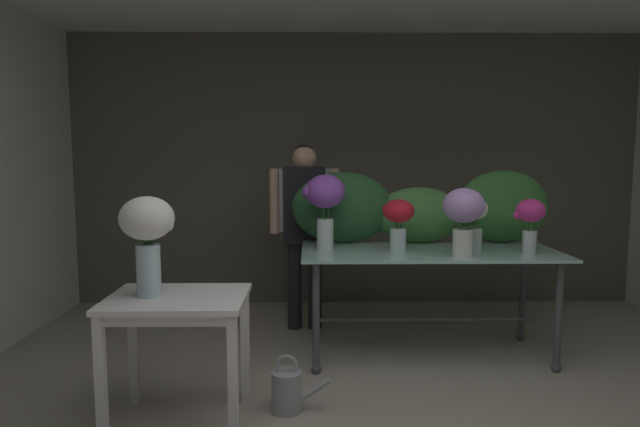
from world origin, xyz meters
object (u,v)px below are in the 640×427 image
object	(u,v)px
vase_ivory_tulips	(476,219)
watering_can	(288,390)
vase_crimson_anemones	(398,219)
side_table_white	(178,313)
florist	(304,216)
vase_violet_snapdragons	(325,199)
vase_magenta_roses	(530,219)
vase_white_roses_tall	(148,232)
display_table_glass	(428,267)
vase_lilac_hydrangea	(464,214)

from	to	relation	value
vase_ivory_tulips	watering_can	bearing A→B (deg)	-148.72
vase_crimson_anemones	vase_ivory_tulips	distance (m)	0.57
side_table_white	vase_crimson_anemones	bearing A→B (deg)	33.89
florist	vase_violet_snapdragons	xyz separation A→B (m)	(0.16, -0.64, 0.20)
side_table_white	vase_violet_snapdragons	world-z (taller)	vase_violet_snapdragons
side_table_white	florist	world-z (taller)	florist
florist	watering_can	distance (m)	1.75
florist	vase_magenta_roses	xyz separation A→B (m)	(1.60, -0.82, 0.08)
florist	vase_white_roses_tall	size ratio (longest dim) A/B	2.88
vase_ivory_tulips	watering_can	distance (m)	1.80
florist	vase_crimson_anemones	xyz separation A→B (m)	(0.68, -0.75, 0.07)
display_table_glass	side_table_white	xyz separation A→B (m)	(-1.60, -1.01, -0.05)
florist	vase_magenta_roses	world-z (taller)	florist
vase_ivory_tulips	vase_violet_snapdragons	size ratio (longest dim) A/B	0.69
vase_crimson_anemones	watering_can	bearing A→B (deg)	-134.18
display_table_glass	vase_ivory_tulips	xyz separation A→B (m)	(0.32, -0.07, 0.36)
vase_ivory_tulips	vase_violet_snapdragons	bearing A→B (deg)	175.37
florist	vase_violet_snapdragons	size ratio (longest dim) A/B	2.86
display_table_glass	vase_violet_snapdragons	xyz separation A→B (m)	(-0.77, 0.02, 0.50)
vase_lilac_hydrangea	vase_white_roses_tall	xyz separation A→B (m)	(-1.92, -0.70, -0.01)
vase_magenta_roses	vase_white_roses_tall	xyz separation A→B (m)	(-2.43, -0.84, 0.03)
vase_ivory_tulips	vase_violet_snapdragons	distance (m)	1.10
vase_magenta_roses	vase_violet_snapdragons	size ratio (longest dim) A/B	0.70
vase_ivory_tulips	watering_can	xyz separation A→B (m)	(-1.32, -0.80, -0.91)
florist	display_table_glass	bearing A→B (deg)	-35.08
vase_crimson_anemones	vase_lilac_hydrangea	world-z (taller)	vase_lilac_hydrangea
vase_violet_snapdragons	vase_white_roses_tall	xyz separation A→B (m)	(-0.98, -1.02, -0.09)
vase_lilac_hydrangea	vase_violet_snapdragons	bearing A→B (deg)	160.94
watering_can	side_table_white	bearing A→B (deg)	-167.66
florist	vase_lilac_hydrangea	bearing A→B (deg)	-41.29
display_table_glass	vase_crimson_anemones	size ratio (longest dim) A/B	4.91
side_table_white	vase_crimson_anemones	distance (m)	1.69
vase_crimson_anemones	vase_white_roses_tall	xyz separation A→B (m)	(-1.51, -0.91, 0.04)
vase_lilac_hydrangea	watering_can	size ratio (longest dim) A/B	1.35
florist	vase_lilac_hydrangea	world-z (taller)	florist
side_table_white	vase_magenta_roses	world-z (taller)	vase_magenta_roses
display_table_glass	florist	distance (m)	1.17
vase_crimson_anemones	display_table_glass	bearing A→B (deg)	21.26
side_table_white	vase_lilac_hydrangea	world-z (taller)	vase_lilac_hydrangea
display_table_glass	florist	world-z (taller)	florist
side_table_white	vase_violet_snapdragons	size ratio (longest dim) A/B	1.37
vase_lilac_hydrangea	watering_can	bearing A→B (deg)	-154.00
vase_crimson_anemones	vase_ivory_tulips	size ratio (longest dim) A/B	0.99
florist	vase_crimson_anemones	world-z (taller)	florist
vase_lilac_hydrangea	display_table_glass	bearing A→B (deg)	118.06
vase_lilac_hydrangea	watering_can	xyz separation A→B (m)	(-1.17, -0.57, -0.98)
side_table_white	vase_ivory_tulips	xyz separation A→B (m)	(1.92, 0.94, 0.40)
vase_lilac_hydrangea	vase_violet_snapdragons	world-z (taller)	vase_violet_snapdragons
vase_crimson_anemones	side_table_white	bearing A→B (deg)	-146.11
vase_violet_snapdragons	vase_ivory_tulips	bearing A→B (deg)	-4.63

